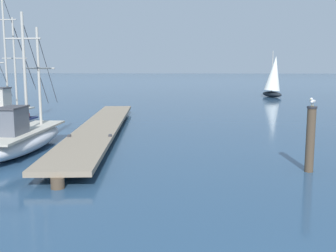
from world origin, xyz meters
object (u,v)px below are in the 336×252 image
(distant_sailboat, at_px, (274,77))
(fishing_boat_1, at_px, (24,137))
(fishing_boat_0, at_px, (6,114))
(perched_seagull, at_px, (312,101))
(mooring_piling, at_px, (310,138))

(distant_sailboat, bearing_deg, fishing_boat_1, -117.53)
(fishing_boat_0, xyz_separation_m, distant_sailboat, (18.38, 22.05, 1.47))
(perched_seagull, bearing_deg, mooring_piling, -122.70)
(fishing_boat_0, bearing_deg, mooring_piling, -31.84)
(fishing_boat_1, xyz_separation_m, perched_seagull, (9.85, -2.21, 1.60))
(fishing_boat_1, bearing_deg, perched_seagull, -12.66)
(mooring_piling, distance_m, perched_seagull, 1.11)
(fishing_boat_1, relative_size, distant_sailboat, 1.41)
(distant_sailboat, bearing_deg, fishing_boat_0, -129.82)
(perched_seagull, distance_m, distant_sailboat, 30.83)
(fishing_boat_0, relative_size, fishing_boat_1, 1.07)
(fishing_boat_1, xyz_separation_m, mooring_piling, (9.85, -2.22, 0.49))
(mooring_piling, height_order, perched_seagull, perched_seagull)
(fishing_boat_1, height_order, distant_sailboat, fishing_boat_1)
(mooring_piling, relative_size, perched_seagull, 5.82)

